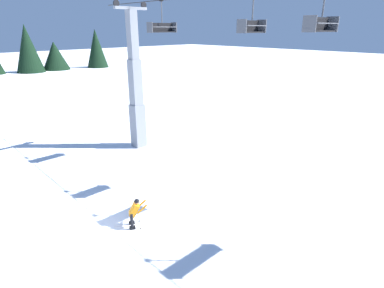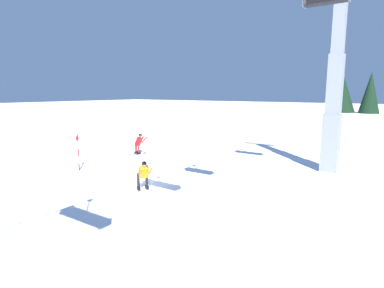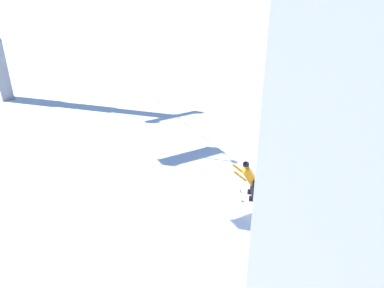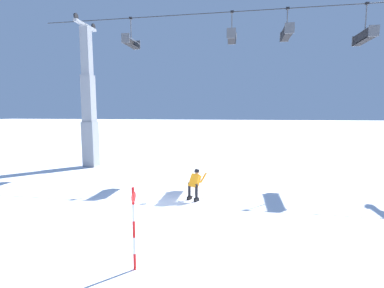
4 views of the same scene
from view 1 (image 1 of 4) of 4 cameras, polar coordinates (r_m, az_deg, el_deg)
ground_plane at (r=16.21m, az=-15.92°, el=-14.26°), size 260.00×260.00×0.00m
skier_carving_main at (r=15.44m, az=-10.41°, el=-11.89°), size 1.31×1.71×1.61m
lift_tower_near at (r=24.69m, az=-10.16°, el=9.31°), size 0.92×2.69×10.78m
chairlift_seat_nearest at (r=21.52m, az=-5.57°, el=20.31°), size 0.61×2.02×1.97m
chairlift_seat_second at (r=16.63m, az=10.63°, el=20.30°), size 0.61×1.66×1.93m
chairlift_seat_middle at (r=14.83m, az=22.15°, el=19.46°), size 0.61×2.08×1.86m
tree_line_ridge at (r=78.94m, az=-29.30°, el=14.29°), size 12.19×38.84×9.82m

